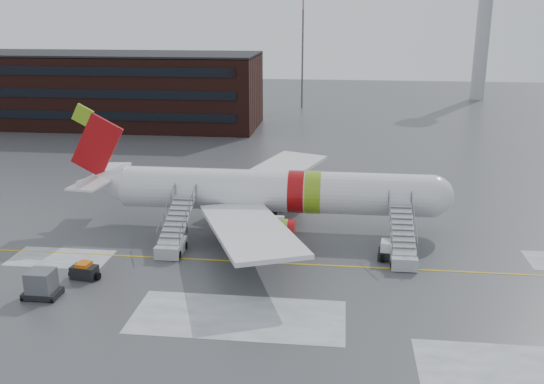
# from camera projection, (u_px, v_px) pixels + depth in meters

# --- Properties ---
(ground) EXTENTS (260.00, 260.00, 0.00)m
(ground) POSITION_uv_depth(u_px,v_px,m) (333.00, 261.00, 48.55)
(ground) COLOR #494C4F
(ground) RESTS_ON ground
(airliner) EXTENTS (35.03, 32.97, 11.18)m
(airliner) POSITION_uv_depth(u_px,v_px,m) (264.00, 191.00, 55.16)
(airliner) COLOR white
(airliner) RESTS_ON ground
(airstair_fwd) EXTENTS (2.05, 7.70, 3.48)m
(airstair_fwd) POSITION_uv_depth(u_px,v_px,m) (403.00, 248.00, 48.29)
(airstair_fwd) COLOR #ADB0B5
(airstair_fwd) RESTS_ON ground
(airstair_aft) EXTENTS (2.05, 7.70, 3.48)m
(airstair_aft) POSITION_uv_depth(u_px,v_px,m) (174.00, 238.00, 50.39)
(airstair_aft) COLOR #ADAFB5
(airstair_aft) RESTS_ON ground
(pushback_tug) EXTENTS (2.86, 2.27, 1.55)m
(pushback_tug) POSITION_uv_depth(u_px,v_px,m) (393.00, 252.00, 48.58)
(pushback_tug) COLOR black
(pushback_tug) RESTS_ON ground
(uld_container) EXTENTS (2.42, 1.87, 1.98)m
(uld_container) POSITION_uv_depth(u_px,v_px,m) (41.00, 285.00, 42.21)
(uld_container) COLOR black
(uld_container) RESTS_ON ground
(baggage_tractor) EXTENTS (2.51, 1.36, 1.27)m
(baggage_tractor) POSITION_uv_depth(u_px,v_px,m) (84.00, 272.00, 45.25)
(baggage_tractor) COLOR black
(baggage_tractor) RESTS_ON ground
(terminal_building) EXTENTS (62.00, 16.11, 12.30)m
(terminal_building) POSITION_uv_depth(u_px,v_px,m) (78.00, 89.00, 104.04)
(terminal_building) COLOR #3F1E16
(terminal_building) RESTS_ON ground
(control_tower) EXTENTS (6.40, 6.40, 30.00)m
(control_tower) POSITION_uv_depth(u_px,v_px,m) (485.00, 12.00, 130.05)
(control_tower) COLOR #B2B5BA
(control_tower) RESTS_ON ground
(light_mast_far_n) EXTENTS (1.20, 1.20, 24.25)m
(light_mast_far_n) POSITION_uv_depth(u_px,v_px,m) (303.00, 38.00, 119.56)
(light_mast_far_n) COLOR #595B60
(light_mast_far_n) RESTS_ON ground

